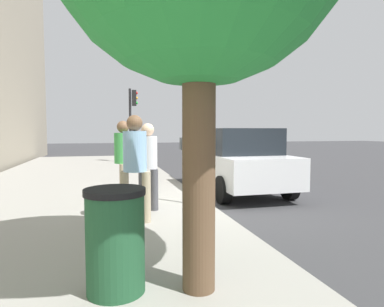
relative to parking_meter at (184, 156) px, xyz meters
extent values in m
plane|color=#38383A|center=(0.25, -0.52, -1.17)|extent=(80.00, 80.00, 0.00)
cube|color=gray|center=(0.25, 2.48, -1.09)|extent=(28.00, 6.00, 0.15)
cylinder|color=gray|center=(0.00, 0.00, -0.44)|extent=(0.07, 0.07, 1.15)
cube|color=#383D42|center=(-0.10, 0.00, 0.26)|extent=(0.16, 0.11, 0.26)
cube|color=#383D42|center=(0.10, 0.00, 0.26)|extent=(0.16, 0.11, 0.26)
cube|color=#268C33|center=(-0.10, -0.06, 0.28)|extent=(0.10, 0.01, 0.10)
cube|color=#268C33|center=(0.10, -0.06, 0.28)|extent=(0.10, 0.01, 0.10)
cylinder|color=#47474C|center=(-0.22, 0.92, -0.61)|extent=(0.15, 0.15, 0.81)
cylinder|color=#47474C|center=(-0.53, 0.72, -0.61)|extent=(0.15, 0.15, 0.81)
cylinder|color=silver|center=(-0.37, 0.82, 0.11)|extent=(0.37, 0.37, 0.64)
sphere|color=beige|center=(-0.37, 0.82, 0.56)|extent=(0.25, 0.25, 0.25)
cylinder|color=tan|center=(-1.17, 1.32, -0.58)|extent=(0.15, 0.15, 0.87)
cylinder|color=tan|center=(-1.35, 0.97, -0.58)|extent=(0.15, 0.15, 0.87)
cylinder|color=#8CB7E0|center=(-1.26, 1.14, 0.19)|extent=(0.40, 0.40, 0.69)
sphere|color=brown|center=(-1.26, 1.14, 0.67)|extent=(0.27, 0.27, 0.27)
cylinder|color=tan|center=(0.68, 1.24, -0.59)|extent=(0.15, 0.15, 0.84)
cylinder|color=tan|center=(0.30, 1.28, -0.59)|extent=(0.15, 0.15, 0.84)
cylinder|color=green|center=(0.49, 1.26, 0.16)|extent=(0.39, 0.39, 0.67)
sphere|color=brown|center=(0.49, 1.26, 0.63)|extent=(0.26, 0.26, 0.26)
cube|color=silver|center=(1.76, -1.87, -0.46)|extent=(4.42, 1.88, 0.76)
cube|color=black|center=(1.56, -1.88, 0.26)|extent=(2.21, 1.71, 0.68)
cylinder|color=black|center=(3.18, -0.99, -0.84)|extent=(0.66, 0.23, 0.66)
cylinder|color=black|center=(3.20, -2.74, -0.84)|extent=(0.66, 0.23, 0.66)
cylinder|color=black|center=(0.32, -1.01, -0.84)|extent=(0.66, 0.23, 0.66)
cylinder|color=black|center=(0.34, -2.76, -0.84)|extent=(0.66, 0.23, 0.66)
cylinder|color=brown|center=(-3.88, 0.75, 0.26)|extent=(0.32, 0.32, 2.55)
cylinder|color=black|center=(9.59, 0.47, 0.78)|extent=(0.12, 0.12, 3.60)
cube|color=black|center=(9.59, 0.27, 2.13)|extent=(0.24, 0.20, 0.76)
sphere|color=red|center=(9.59, 0.16, 2.37)|extent=(0.14, 0.14, 0.14)
sphere|color=orange|center=(9.59, 0.16, 2.13)|extent=(0.14, 0.14, 0.14)
sphere|color=green|center=(9.59, 0.16, 1.89)|extent=(0.14, 0.14, 0.14)
cylinder|color=#1E4C2D|center=(-3.73, 1.54, -0.54)|extent=(0.56, 0.56, 0.95)
cylinder|color=black|center=(-3.73, 1.54, -0.04)|extent=(0.59, 0.59, 0.06)
camera|label=1|loc=(-6.95, 1.60, 0.54)|focal=31.12mm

